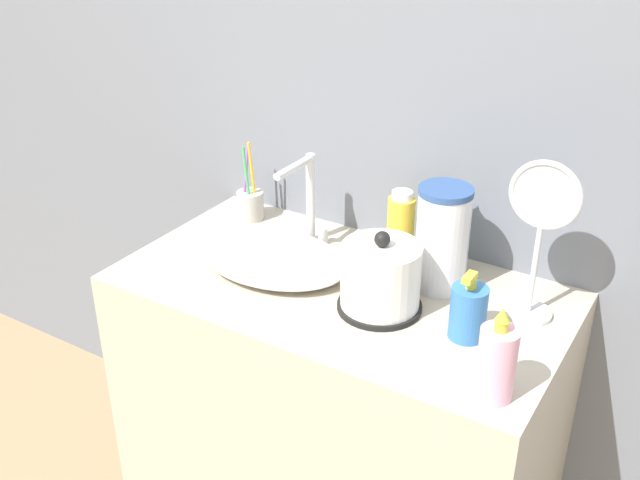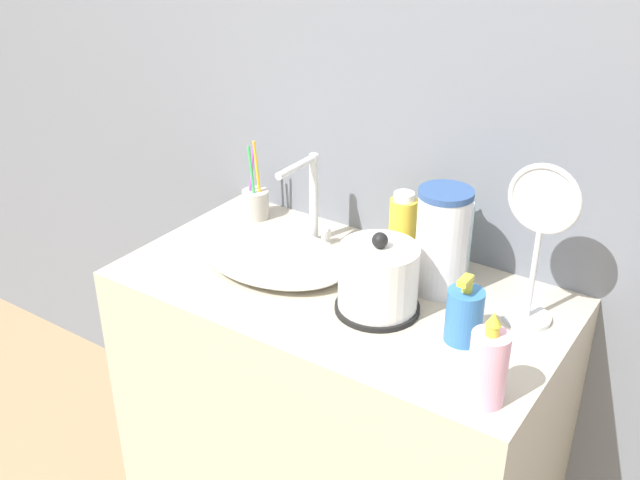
{
  "view_description": "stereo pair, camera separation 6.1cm",
  "coord_description": "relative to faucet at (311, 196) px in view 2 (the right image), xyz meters",
  "views": [
    {
      "loc": [
        0.72,
        -0.98,
        1.68
      ],
      "look_at": [
        -0.05,
        0.27,
        0.92
      ],
      "focal_mm": 42.0,
      "sensor_mm": 36.0,
      "label": 1
    },
    {
      "loc": [
        0.77,
        -0.95,
        1.68
      ],
      "look_at": [
        -0.05,
        0.27,
        0.92
      ],
      "focal_mm": 42.0,
      "sensor_mm": 36.0,
      "label": 2
    }
  ],
  "objects": [
    {
      "name": "lotion_bottle",
      "position": [
        0.48,
        -0.17,
        -0.07
      ],
      "size": [
        0.07,
        0.07,
        0.15
      ],
      "color": "#3370B7",
      "rests_on": "vanity_counter"
    },
    {
      "name": "toothbrush_cup",
      "position": [
        -0.21,
        0.04,
        -0.09
      ],
      "size": [
        0.07,
        0.07,
        0.22
      ],
      "color": "#B7B2A8",
      "rests_on": "vanity_counter"
    },
    {
      "name": "sink_basin",
      "position": [
        -0.0,
        -0.14,
        -0.1
      ],
      "size": [
        0.37,
        0.26,
        0.05
      ],
      "color": "silver",
      "rests_on": "vanity_counter"
    },
    {
      "name": "faucet",
      "position": [
        0.0,
        0.0,
        0.0
      ],
      "size": [
        0.06,
        0.15,
        0.23
      ],
      "color": "silver",
      "rests_on": "vanity_counter"
    },
    {
      "name": "water_pitcher",
      "position": [
        0.36,
        -0.02,
        -0.01
      ],
      "size": [
        0.12,
        0.12,
        0.24
      ],
      "color": "silver",
      "rests_on": "vanity_counter"
    },
    {
      "name": "vanity_counter",
      "position": [
        0.17,
        -0.13,
        -0.54
      ],
      "size": [
        1.0,
        0.54,
        0.82
      ],
      "color": "#B7AD99",
      "rests_on": "ground_plane"
    },
    {
      "name": "shampoo_bottle",
      "position": [
        0.23,
        0.04,
        -0.04
      ],
      "size": [
        0.06,
        0.06,
        0.18
      ],
      "color": "gold",
      "rests_on": "vanity_counter"
    },
    {
      "name": "mouthwash_bottle",
      "position": [
        0.36,
        0.08,
        -0.04
      ],
      "size": [
        0.05,
        0.05,
        0.22
      ],
      "color": "silver",
      "rests_on": "vanity_counter"
    },
    {
      "name": "vanity_mirror",
      "position": [
        0.56,
        -0.03,
        0.07
      ],
      "size": [
        0.14,
        0.1,
        0.35
      ],
      "color": "silver",
      "rests_on": "vanity_counter"
    },
    {
      "name": "hand_cream_bottle",
      "position": [
        0.59,
        -0.32,
        -0.06
      ],
      "size": [
        0.07,
        0.07,
        0.18
      ],
      "color": "#EAA8C6",
      "rests_on": "vanity_counter"
    },
    {
      "name": "electric_kettle",
      "position": [
        0.29,
        -0.17,
        -0.06
      ],
      "size": [
        0.18,
        0.18,
        0.18
      ],
      "color": "black",
      "rests_on": "vanity_counter"
    },
    {
      "name": "wall_back",
      "position": [
        0.17,
        0.15,
        0.35
      ],
      "size": [
        6.0,
        0.04,
        2.6
      ],
      "color": "slate",
      "rests_on": "ground_plane"
    }
  ]
}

